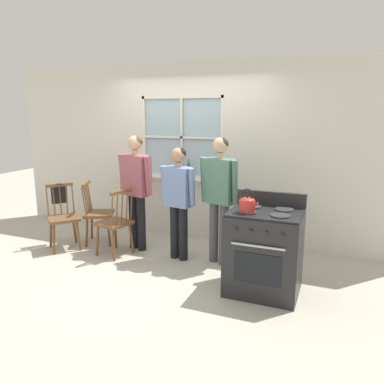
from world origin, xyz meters
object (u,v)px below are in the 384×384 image
chair_center_cluster (115,224)px  person_elderly_left (136,182)px  person_adult_right (219,189)px  kettle (247,204)px  chair_by_window (63,219)px  stove (264,251)px  chair_near_wall (98,214)px  handbag (59,194)px  potted_plant (188,171)px  person_teen_center (179,194)px

chair_center_cluster → person_elderly_left: bearing=163.9°
person_adult_right → kettle: size_ratio=6.69×
chair_by_window → stove: size_ratio=0.87×
chair_near_wall → handbag: same height
stove → person_elderly_left: bearing=162.5°
chair_near_wall → stove: 2.73m
chair_by_window → person_adult_right: size_ratio=0.57×
chair_by_window → chair_near_wall: size_ratio=1.00×
kettle → chair_by_window: bearing=172.5°
kettle → handbag: size_ratio=0.80×
person_elderly_left → stove: size_ratio=1.52×
person_elderly_left → kettle: 1.94m
chair_by_window → person_elderly_left: 1.21m
stove → chair_center_cluster: bearing=171.8°
person_elderly_left → potted_plant: bearing=70.5°
person_elderly_left → person_adult_right: (1.25, -0.03, -0.00)m
stove → chair_near_wall: bearing=166.7°
chair_near_wall → potted_plant: potted_plant is taller
chair_by_window → person_adult_right: 2.35m
potted_plant → handbag: potted_plant is taller
person_adult_right → potted_plant: size_ratio=5.04×
person_elderly_left → person_teen_center: bearing=5.4°
handbag → chair_near_wall: bearing=25.8°
chair_near_wall → person_adult_right: size_ratio=0.57×
chair_by_window → chair_near_wall: bearing=1.3°
person_elderly_left → person_adult_right: 1.25m
potted_plant → person_elderly_left: bearing=-123.7°
kettle → potted_plant: (-1.30, 1.49, 0.05)m
chair_by_window → stove: (2.97, -0.24, 0.02)m
stove → handbag: bearing=173.0°
chair_near_wall → person_elderly_left: bearing=-115.7°
person_adult_right → person_elderly_left: bearing=-163.3°
chair_near_wall → person_teen_center: (1.40, -0.12, 0.45)m
person_adult_right → handbag: 2.45m
chair_near_wall → potted_plant: bearing=-83.3°
person_elderly_left → person_adult_right: person_adult_right is taller
person_elderly_left → kettle: (1.79, -0.75, 0.03)m
chair_by_window → chair_near_wall: 0.50m
chair_near_wall → person_teen_center: 1.48m
kettle → handbag: kettle is taller
person_teen_center → person_adult_right: (0.54, 0.08, 0.09)m
kettle → potted_plant: 1.98m
person_elderly_left → handbag: bearing=-154.8°
chair_by_window → person_teen_center: person_teen_center is taller
chair_by_window → stove: bearing=-54.4°
chair_center_cluster → person_elderly_left: 0.65m
chair_by_window → potted_plant: (1.50, 1.12, 0.62)m
kettle → stove: bearing=37.0°
person_elderly_left → chair_near_wall: bearing=-166.5°
chair_by_window → person_teen_center: size_ratio=0.62×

